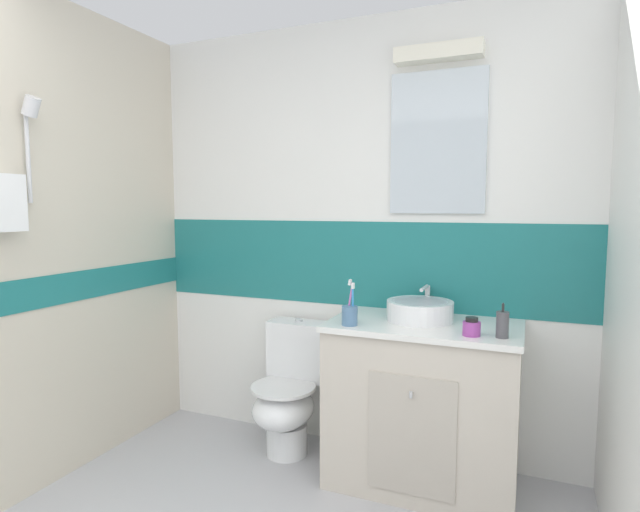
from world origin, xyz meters
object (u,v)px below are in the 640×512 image
object	(u,v)px
toothbrush_cup	(350,314)
soap_dispenser	(502,324)
hair_gel_jar	(472,327)
sink_basin	(420,310)
toilet	(289,392)

from	to	relation	value
toothbrush_cup	soap_dispenser	size ratio (longest dim) A/B	1.43
soap_dispenser	hair_gel_jar	size ratio (longest dim) A/B	1.88
sink_basin	hair_gel_jar	size ratio (longest dim) A/B	4.53
toilet	toothbrush_cup	size ratio (longest dim) A/B	3.35
sink_basin	soap_dispenser	distance (m)	0.46
sink_basin	toilet	xyz separation A→B (m)	(-0.75, -0.01, -0.55)
toilet	toothbrush_cup	xyz separation A→B (m)	(0.45, -0.23, 0.55)
sink_basin	toilet	distance (m)	0.93
toilet	soap_dispenser	distance (m)	1.31
toilet	hair_gel_jar	xyz separation A→B (m)	(1.03, -0.21, 0.53)
soap_dispenser	hair_gel_jar	bearing A→B (deg)	-173.99
toilet	hair_gel_jar	size ratio (longest dim) A/B	8.99
toilet	soap_dispenser	size ratio (longest dim) A/B	4.78
sink_basin	soap_dispenser	world-z (taller)	sink_basin
sink_basin	hair_gel_jar	bearing A→B (deg)	-38.22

